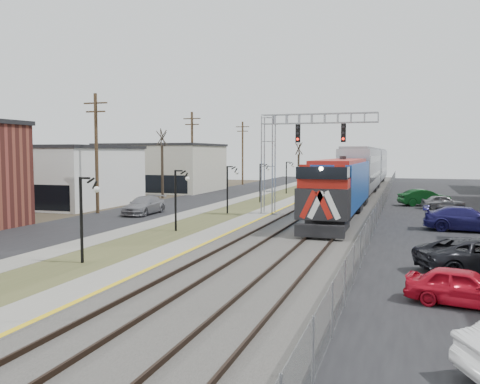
% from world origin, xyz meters
% --- Properties ---
extents(ground, '(160.00, 160.00, 0.00)m').
position_xyz_m(ground, '(0.00, 0.00, 0.00)').
color(ground, '#473D2D').
rests_on(ground, ground).
extents(street_west, '(7.00, 120.00, 0.04)m').
position_xyz_m(street_west, '(-11.50, 35.00, 0.02)').
color(street_west, black).
rests_on(street_west, ground).
extents(sidewalk, '(2.00, 120.00, 0.08)m').
position_xyz_m(sidewalk, '(-7.00, 35.00, 0.04)').
color(sidewalk, gray).
rests_on(sidewalk, ground).
extents(grass_median, '(4.00, 120.00, 0.06)m').
position_xyz_m(grass_median, '(-4.00, 35.00, 0.03)').
color(grass_median, '#454A27').
rests_on(grass_median, ground).
extents(platform, '(2.00, 120.00, 0.24)m').
position_xyz_m(platform, '(-1.00, 35.00, 0.12)').
color(platform, gray).
rests_on(platform, ground).
extents(ballast_bed, '(8.00, 120.00, 0.20)m').
position_xyz_m(ballast_bed, '(4.00, 35.00, 0.10)').
color(ballast_bed, '#595651').
rests_on(ballast_bed, ground).
extents(parking_lot, '(16.00, 120.00, 0.04)m').
position_xyz_m(parking_lot, '(16.00, 35.00, 0.02)').
color(parking_lot, black).
rests_on(parking_lot, ground).
extents(platform_edge, '(0.24, 120.00, 0.01)m').
position_xyz_m(platform_edge, '(-0.12, 35.00, 0.24)').
color(platform_edge, gold).
rests_on(platform_edge, platform).
extents(track_near, '(1.58, 120.00, 0.15)m').
position_xyz_m(track_near, '(2.00, 35.00, 0.28)').
color(track_near, '#2D2119').
rests_on(track_near, ballast_bed).
extents(track_far, '(1.58, 120.00, 0.15)m').
position_xyz_m(track_far, '(5.50, 35.00, 0.28)').
color(track_far, '#2D2119').
rests_on(track_far, ballast_bed).
extents(train, '(3.00, 63.05, 5.33)m').
position_xyz_m(train, '(5.50, 49.60, 2.88)').
color(train, '#1549AE').
rests_on(train, ground).
extents(signal_gantry, '(9.00, 1.07, 8.15)m').
position_xyz_m(signal_gantry, '(1.22, 27.99, 5.59)').
color(signal_gantry, gray).
rests_on(signal_gantry, ground).
extents(lampposts, '(0.14, 62.14, 4.00)m').
position_xyz_m(lampposts, '(-4.00, 18.29, 2.00)').
color(lampposts, black).
rests_on(lampposts, ground).
extents(utility_poles, '(0.28, 80.28, 10.00)m').
position_xyz_m(utility_poles, '(-14.50, 25.00, 5.00)').
color(utility_poles, '#4C3823').
rests_on(utility_poles, ground).
extents(fence, '(0.04, 120.00, 1.60)m').
position_xyz_m(fence, '(8.20, 35.00, 0.80)').
color(fence, gray).
rests_on(fence, ground).
extents(buildings_west, '(14.00, 67.00, 7.00)m').
position_xyz_m(buildings_west, '(-21.00, 24.21, 3.01)').
color(buildings_west, '#B9B4A1').
rests_on(buildings_west, ground).
extents(bare_trees, '(12.30, 42.30, 5.95)m').
position_xyz_m(bare_trees, '(-12.66, 38.91, 2.70)').
color(bare_trees, '#382D23').
rests_on(bare_trees, ground).
extents(car_lot_a, '(3.96, 2.28, 1.27)m').
position_xyz_m(car_lot_a, '(11.95, 6.30, 0.63)').
color(car_lot_a, '#B80E20').
rests_on(car_lot_a, ground).
extents(car_lot_d, '(5.50, 2.49, 1.56)m').
position_xyz_m(car_lot_d, '(13.89, 23.85, 0.78)').
color(car_lot_d, navy).
rests_on(car_lot_d, ground).
extents(car_lot_e, '(3.96, 2.19, 1.27)m').
position_xyz_m(car_lot_e, '(13.34, 37.31, 0.64)').
color(car_lot_e, gray).
rests_on(car_lot_e, ground).
extents(car_lot_f, '(5.03, 3.22, 1.57)m').
position_xyz_m(car_lot_f, '(11.83, 39.81, 0.78)').
color(car_lot_f, '#0C3F17').
rests_on(car_lot_f, ground).
extents(car_street_b, '(2.14, 5.07, 1.46)m').
position_xyz_m(car_street_b, '(-10.44, 25.55, 0.73)').
color(car_street_b, gray).
rests_on(car_street_b, ground).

